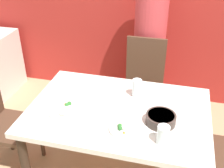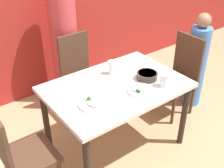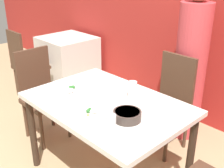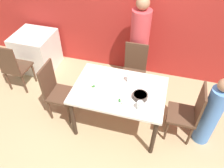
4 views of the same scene
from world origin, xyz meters
name	(u,v)px [view 1 (image 1 of 4)]	position (x,y,z in m)	size (l,w,h in m)	color
dining_table	(118,119)	(0.00, 0.00, 0.66)	(1.28, 0.87, 0.75)	silver
chair_adult_spot	(143,85)	(0.07, 0.78, 0.51)	(0.40, 0.40, 0.96)	#4C3323
chair_empty_left	(1,118)	(-0.98, -0.04, 0.51)	(0.40, 0.40, 0.96)	#4C3323
person_adult	(149,48)	(0.07, 1.11, 0.77)	(0.32, 0.32, 1.64)	#C63D42
bowl_curry	(161,119)	(0.31, -0.09, 0.79)	(0.20, 0.20, 0.07)	#3D332D
plate_rice_adult	(126,128)	(0.10, -0.21, 0.77)	(0.23, 0.23, 0.05)	white
plate_rice_child	(67,111)	(-0.34, -0.13, 0.77)	(0.25, 0.25, 0.05)	white
glass_water_tall	(163,135)	(0.34, -0.28, 0.82)	(0.08, 0.08, 0.12)	silver
glass_water_short	(137,88)	(0.09, 0.20, 0.82)	(0.07, 0.07, 0.14)	silver
napkin_folded	(92,97)	(-0.23, 0.10, 0.76)	(0.14, 0.14, 0.01)	white
fork_steel	(177,100)	(0.40, 0.22, 0.76)	(0.18, 0.04, 0.01)	silver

